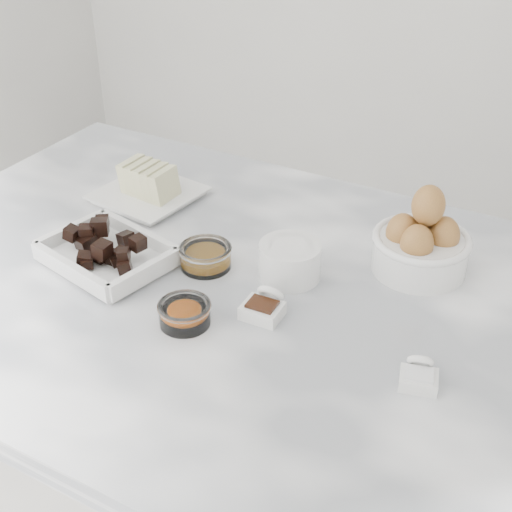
{
  "coord_description": "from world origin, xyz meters",
  "views": [
    {
      "loc": [
        0.46,
        -0.76,
        1.56
      ],
      "look_at": [
        0.02,
        0.03,
        0.98
      ],
      "focal_mm": 50.0,
      "sensor_mm": 36.0,
      "label": 1
    }
  ],
  "objects_px": {
    "chocolate_dish": "(106,251)",
    "egg_bowl": "(421,243)",
    "vanilla_spoon": "(264,306)",
    "salt_spoon": "(419,375)",
    "honey_bowl": "(206,256)",
    "sugar_ramekin": "(290,260)",
    "butter_plate": "(146,186)",
    "zest_bowl": "(185,313)"
  },
  "relations": [
    {
      "from": "chocolate_dish",
      "to": "egg_bowl",
      "type": "relative_size",
      "value": 1.46
    },
    {
      "from": "vanilla_spoon",
      "to": "salt_spoon",
      "type": "distance_m",
      "value": 0.24
    },
    {
      "from": "honey_bowl",
      "to": "vanilla_spoon",
      "type": "xyz_separation_m",
      "value": [
        0.14,
        -0.06,
        -0.0
      ]
    },
    {
      "from": "sugar_ramekin",
      "to": "chocolate_dish",
      "type": "bearing_deg",
      "value": -158.22
    },
    {
      "from": "chocolate_dish",
      "to": "honey_bowl",
      "type": "xyz_separation_m",
      "value": [
        0.14,
        0.07,
        -0.0
      ]
    },
    {
      "from": "butter_plate",
      "to": "vanilla_spoon",
      "type": "xyz_separation_m",
      "value": [
        0.36,
        -0.2,
        -0.01
      ]
    },
    {
      "from": "chocolate_dish",
      "to": "egg_bowl",
      "type": "xyz_separation_m",
      "value": [
        0.43,
        0.22,
        0.02
      ]
    },
    {
      "from": "sugar_ramekin",
      "to": "honey_bowl",
      "type": "bearing_deg",
      "value": -163.04
    },
    {
      "from": "zest_bowl",
      "to": "sugar_ramekin",
      "type": "bearing_deg",
      "value": 66.62
    },
    {
      "from": "zest_bowl",
      "to": "vanilla_spoon",
      "type": "bearing_deg",
      "value": 39.52
    },
    {
      "from": "sugar_ramekin",
      "to": "vanilla_spoon",
      "type": "relative_size",
      "value": 1.37
    },
    {
      "from": "sugar_ramekin",
      "to": "salt_spoon",
      "type": "bearing_deg",
      "value": -28.12
    },
    {
      "from": "chocolate_dish",
      "to": "sugar_ramekin",
      "type": "xyz_separation_m",
      "value": [
        0.27,
        0.11,
        0.01
      ]
    },
    {
      "from": "butter_plate",
      "to": "zest_bowl",
      "type": "distance_m",
      "value": 0.38
    },
    {
      "from": "chocolate_dish",
      "to": "zest_bowl",
      "type": "height_order",
      "value": "chocolate_dish"
    },
    {
      "from": "egg_bowl",
      "to": "honey_bowl",
      "type": "bearing_deg",
      "value": -152.21
    },
    {
      "from": "egg_bowl",
      "to": "zest_bowl",
      "type": "xyz_separation_m",
      "value": [
        -0.24,
        -0.29,
        -0.03
      ]
    },
    {
      "from": "butter_plate",
      "to": "vanilla_spoon",
      "type": "distance_m",
      "value": 0.41
    },
    {
      "from": "sugar_ramekin",
      "to": "salt_spoon",
      "type": "height_order",
      "value": "sugar_ramekin"
    },
    {
      "from": "zest_bowl",
      "to": "salt_spoon",
      "type": "xyz_separation_m",
      "value": [
        0.32,
        0.04,
        -0.01
      ]
    },
    {
      "from": "vanilla_spoon",
      "to": "zest_bowl",
      "type": "bearing_deg",
      "value": -140.48
    },
    {
      "from": "chocolate_dish",
      "to": "vanilla_spoon",
      "type": "relative_size",
      "value": 3.19
    },
    {
      "from": "sugar_ramekin",
      "to": "zest_bowl",
      "type": "xyz_separation_m",
      "value": [
        -0.08,
        -0.17,
        -0.01
      ]
    },
    {
      "from": "vanilla_spoon",
      "to": "salt_spoon",
      "type": "bearing_deg",
      "value": -7.33
    },
    {
      "from": "chocolate_dish",
      "to": "sugar_ramekin",
      "type": "distance_m",
      "value": 0.29
    },
    {
      "from": "egg_bowl",
      "to": "salt_spoon",
      "type": "distance_m",
      "value": 0.26
    },
    {
      "from": "salt_spoon",
      "to": "honey_bowl",
      "type": "bearing_deg",
      "value": 165.95
    },
    {
      "from": "chocolate_dish",
      "to": "butter_plate",
      "type": "relative_size",
      "value": 1.18
    },
    {
      "from": "egg_bowl",
      "to": "honey_bowl",
      "type": "height_order",
      "value": "egg_bowl"
    },
    {
      "from": "vanilla_spoon",
      "to": "salt_spoon",
      "type": "xyz_separation_m",
      "value": [
        0.24,
        -0.03,
        -0.0
      ]
    },
    {
      "from": "butter_plate",
      "to": "sugar_ramekin",
      "type": "bearing_deg",
      "value": -16.27
    },
    {
      "from": "butter_plate",
      "to": "honey_bowl",
      "type": "height_order",
      "value": "butter_plate"
    },
    {
      "from": "egg_bowl",
      "to": "vanilla_spoon",
      "type": "bearing_deg",
      "value": -125.28
    },
    {
      "from": "zest_bowl",
      "to": "vanilla_spoon",
      "type": "distance_m",
      "value": 0.11
    },
    {
      "from": "egg_bowl",
      "to": "salt_spoon",
      "type": "height_order",
      "value": "egg_bowl"
    },
    {
      "from": "honey_bowl",
      "to": "zest_bowl",
      "type": "bearing_deg",
      "value": -69.09
    },
    {
      "from": "honey_bowl",
      "to": "egg_bowl",
      "type": "bearing_deg",
      "value": 27.79
    },
    {
      "from": "sugar_ramekin",
      "to": "zest_bowl",
      "type": "bearing_deg",
      "value": -113.38
    },
    {
      "from": "honey_bowl",
      "to": "sugar_ramekin",
      "type": "bearing_deg",
      "value": 16.96
    },
    {
      "from": "sugar_ramekin",
      "to": "egg_bowl",
      "type": "xyz_separation_m",
      "value": [
        0.17,
        0.12,
        0.02
      ]
    },
    {
      "from": "egg_bowl",
      "to": "vanilla_spoon",
      "type": "distance_m",
      "value": 0.27
    },
    {
      "from": "butter_plate",
      "to": "chocolate_dish",
      "type": "bearing_deg",
      "value": -69.94
    }
  ]
}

